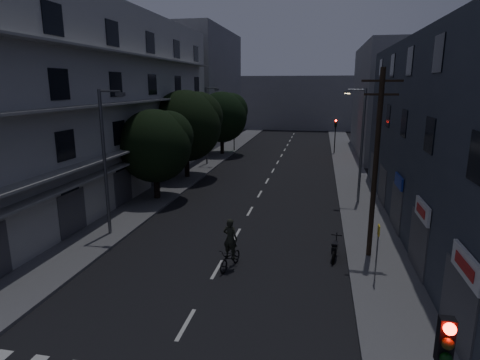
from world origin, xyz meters
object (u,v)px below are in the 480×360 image
(cyclist, at_px, (230,252))
(bus_stop_sign, at_px, (378,243))
(utility_pole, at_px, (376,161))
(motorcycle, at_px, (335,250))

(cyclist, bearing_deg, bus_stop_sign, 12.06)
(bus_stop_sign, xyz_separation_m, cyclist, (-6.43, 0.31, -1.07))
(utility_pole, distance_m, cyclist, 8.03)
(bus_stop_sign, bearing_deg, utility_pole, 88.99)
(utility_pole, xyz_separation_m, bus_stop_sign, (-0.05, -2.76, -2.98))
(utility_pole, height_order, motorcycle, utility_pole)
(utility_pole, xyz_separation_m, motorcycle, (-1.66, -0.43, -4.41))
(bus_stop_sign, distance_m, cyclist, 6.53)
(utility_pole, relative_size, motorcycle, 4.95)
(bus_stop_sign, bearing_deg, cyclist, 177.25)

